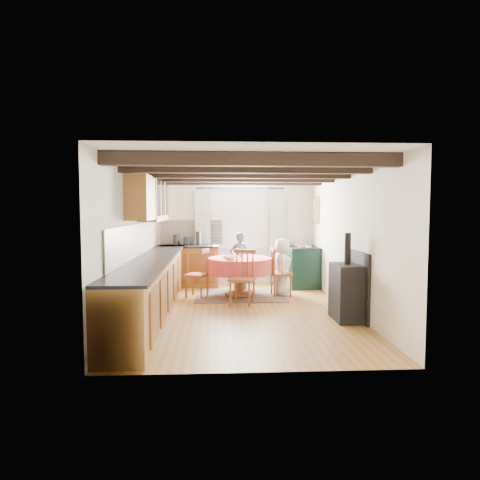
{
  "coord_description": "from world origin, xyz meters",
  "views": [
    {
      "loc": [
        -0.43,
        -7.15,
        1.71
      ],
      "look_at": [
        0.0,
        0.8,
        1.15
      ],
      "focal_mm": 32.14,
      "sensor_mm": 36.0,
      "label": 1
    }
  ],
  "objects": [
    {
      "name": "child_far",
      "position": [
        0.06,
        2.08,
        0.62
      ],
      "size": [
        0.48,
        0.35,
        1.23
      ],
      "primitive_type": "imported",
      "rotation": [
        0.0,
        0.0,
        3.27
      ],
      "color": "#3A4B52",
      "rests_on": "floor"
    },
    {
      "name": "wall_right",
      "position": [
        1.8,
        0.0,
        1.2
      ],
      "size": [
        0.0,
        5.5,
        2.4
      ],
      "primitive_type": "cube",
      "color": "silver",
      "rests_on": "ground"
    },
    {
      "name": "child_right",
      "position": [
        0.88,
        1.34,
        0.57
      ],
      "size": [
        0.43,
        0.6,
        1.14
      ],
      "primitive_type": "imported",
      "rotation": [
        0.0,
        0.0,
        1.45
      ],
      "color": "silver",
      "rests_on": "floor"
    },
    {
      "name": "curtain_left",
      "position": [
        -0.75,
        2.65,
        1.1
      ],
      "size": [
        0.35,
        0.1,
        2.1
      ],
      "primitive_type": "cube",
      "color": "#9A9B99",
      "rests_on": "wall_back"
    },
    {
      "name": "splash_left",
      "position": [
        -1.78,
        0.3,
        1.2
      ],
      "size": [
        0.02,
        4.5,
        0.55
      ],
      "primitive_type": "cube",
      "color": "beige",
      "rests_on": "wall_left"
    },
    {
      "name": "wall_back",
      "position": [
        0.0,
        2.75,
        1.2
      ],
      "size": [
        3.6,
        0.0,
        2.4
      ],
      "primitive_type": "cube",
      "color": "silver",
      "rests_on": "ground"
    },
    {
      "name": "bowl_a",
      "position": [
        -0.2,
        1.2,
        0.79
      ],
      "size": [
        0.32,
        0.32,
        0.06
      ],
      "primitive_type": "imported",
      "rotation": [
        0.0,
        0.0,
        2.61
      ],
      "color": "silver",
      "rests_on": "dining_table"
    },
    {
      "name": "base_cabinet_left",
      "position": [
        -1.5,
        0.0,
        0.44
      ],
      "size": [
        0.6,
        5.3,
        0.88
      ],
      "primitive_type": "cube",
      "color": "olive",
      "rests_on": "floor"
    },
    {
      "name": "worktop_left",
      "position": [
        -1.48,
        0.0,
        0.9
      ],
      "size": [
        0.64,
        5.3,
        0.04
      ],
      "primitive_type": "cube",
      "color": "black",
      "rests_on": "base_cabinet_left"
    },
    {
      "name": "wall_plate",
      "position": [
        1.05,
        2.72,
        1.7
      ],
      "size": [
        0.3,
        0.02,
        0.3
      ],
      "primitive_type": "cylinder",
      "rotation": [
        1.57,
        0.0,
        0.0
      ],
      "color": "silver",
      "rests_on": "wall_back"
    },
    {
      "name": "rug",
      "position": [
        0.03,
        1.29,
        0.01
      ],
      "size": [
        1.76,
        1.37,
        0.01
      ],
      "primitive_type": "cube",
      "color": "#4D3A30",
      "rests_on": "floor"
    },
    {
      "name": "wall_cabinet_glass",
      "position": [
        -1.63,
        1.2,
        1.95
      ],
      "size": [
        0.34,
        1.8,
        0.9
      ],
      "primitive_type": "cube",
      "color": "olive",
      "rests_on": "wall_left"
    },
    {
      "name": "beam_e",
      "position": [
        0.0,
        2.0,
        2.31
      ],
      "size": [
        3.6,
        0.16,
        0.16
      ],
      "primitive_type": "cube",
      "color": "black",
      "rests_on": "ceiling"
    },
    {
      "name": "chair_near",
      "position": [
        0.02,
        0.48,
        0.5
      ],
      "size": [
        0.55,
        0.56,
        1.0
      ],
      "primitive_type": null,
      "rotation": [
        0.0,
        0.0,
        -0.33
      ],
      "color": "#955828",
      "rests_on": "floor"
    },
    {
      "name": "bowl_b",
      "position": [
        -0.17,
        0.96,
        0.79
      ],
      "size": [
        0.25,
        0.25,
        0.06
      ],
      "primitive_type": "imported",
      "rotation": [
        0.0,
        0.0,
        3.68
      ],
      "color": "silver",
      "rests_on": "dining_table"
    },
    {
      "name": "curtain_rod",
      "position": [
        0.1,
        2.65,
        2.2
      ],
      "size": [
        2.0,
        0.03,
        0.03
      ],
      "primitive_type": "cylinder",
      "rotation": [
        0.0,
        1.57,
        0.0
      ],
      "color": "black",
      "rests_on": "wall_back"
    },
    {
      "name": "curtain_right",
      "position": [
        0.95,
        2.65,
        1.1
      ],
      "size": [
        0.35,
        0.1,
        2.1
      ],
      "primitive_type": "cube",
      "color": "#9A9B99",
      "rests_on": "wall_back"
    },
    {
      "name": "beam_b",
      "position": [
        0.0,
        -1.0,
        2.31
      ],
      "size": [
        3.6,
        0.16,
        0.16
      ],
      "primitive_type": "cube",
      "color": "black",
      "rests_on": "ceiling"
    },
    {
      "name": "window_pane",
      "position": [
        0.1,
        2.74,
        1.6
      ],
      "size": [
        1.2,
        0.01,
        1.4
      ],
      "primitive_type": "cube",
      "color": "white",
      "rests_on": "wall_back"
    },
    {
      "name": "floor",
      "position": [
        0.0,
        0.0,
        0.0
      ],
      "size": [
        3.6,
        5.5,
        0.0
      ],
      "primitive_type": "cube",
      "color": "#A37234",
      "rests_on": "ground"
    },
    {
      "name": "cup",
      "position": [
        0.06,
        1.41,
        0.81
      ],
      "size": [
        0.12,
        0.12,
        0.09
      ],
      "primitive_type": "imported",
      "rotation": [
        0.0,
        0.0,
        3.51
      ],
      "color": "silver",
      "rests_on": "dining_table"
    },
    {
      "name": "wall_cabinet_solid",
      "position": [
        -1.63,
        -0.3,
        1.9
      ],
      "size": [
        0.34,
        0.9,
        0.7
      ],
      "primitive_type": "cube",
      "color": "olive",
      "rests_on": "wall_left"
    },
    {
      "name": "beam_c",
      "position": [
        0.0,
        0.0,
        2.31
      ],
      "size": [
        3.6,
        0.16,
        0.16
      ],
      "primitive_type": "cube",
      "color": "black",
      "rests_on": "ceiling"
    },
    {
      "name": "canister_wide",
      "position": [
        -1.09,
        2.49,
        1.01
      ],
      "size": [
        0.17,
        0.17,
        0.18
      ],
      "primitive_type": "cylinder",
      "color": "#262628",
      "rests_on": "worktop_back"
    },
    {
      "name": "aga_range",
      "position": [
        1.47,
        2.26,
        0.45
      ],
      "size": [
        0.64,
        0.99,
        0.91
      ],
      "primitive_type": null,
      "color": "black",
      "rests_on": "floor"
    },
    {
      "name": "window_frame",
      "position": [
        0.1,
        2.73,
        1.6
      ],
      "size": [
        1.34,
        0.03,
        1.54
      ],
      "primitive_type": "cube",
      "color": "white",
      "rests_on": "wall_back"
    },
    {
      "name": "wall_left",
      "position": [
        -1.8,
        0.0,
        1.2
      ],
      "size": [
        0.0,
        5.5,
        2.4
      ],
      "primitive_type": "cube",
      "color": "silver",
      "rests_on": "ground"
    },
    {
      "name": "canister_slim",
      "position": [
        -0.84,
        2.45,
        1.07
      ],
      "size": [
        0.11,
        0.11,
        0.31
      ],
      "primitive_type": "cylinder",
      "color": "#262628",
      "rests_on": "worktop_back"
    },
    {
      "name": "cast_iron_stove",
      "position": [
        1.58,
        -0.67,
        0.68
      ],
      "size": [
        0.41,
        0.68,
        1.36
      ],
      "primitive_type": null,
      "color": "black",
      "rests_on": "floor"
    },
    {
      "name": "chair_right",
      "position": [
        0.84,
        1.24,
        0.48
      ],
      "size": [
        0.46,
        0.44,
        0.96
      ],
      "primitive_type": null,
      "rotation": [
        0.0,
        0.0,
        1.63
      ],
      "color": "#955828",
      "rests_on": "floor"
    },
    {
      "name": "beam_d",
      "position": [
        0.0,
        1.0,
        2.31
      ],
      "size": [
        3.6,
        0.16,
        0.16
      ],
      "primitive_type": "cube",
      "color": "black",
      "rests_on": "ceiling"
    },
    {
      "name": "splash_back",
      "position": [
        -1.0,
        2.73,
        1.2
      ],
      "size": [
        1.4,
        0.02,
        0.55
      ],
      "primitive_type": "cube",
      "color": "beige",
      "rests_on": "wall_back"
    },
    {
      "name": "chair_left",
      "position": [
        -0.82,
        1.2,
        0.48
      ],
      "size": [
        0.54,
        0.53,
        0.95
      ],
      "primitive_type": null,
      "rotation": [
        0.0,
        0.0,
        -1.92
      ],
      "color": "#955828",
      "rests_on": "floor"
    },
    {
      "name": "ceiling",
      "position": [
        0.0,
        0.0,
        2.4
      ],
      "size": [
        3.6,
        5.5,
        0.0
      ],
      "primitive_type": "cube",
      "color": "white",
      "rests_on": "ground"
    },
    {
      "name": "beam_a",
      "position": [
        0.0,
        -2.0,
        2.31
      ],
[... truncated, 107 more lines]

